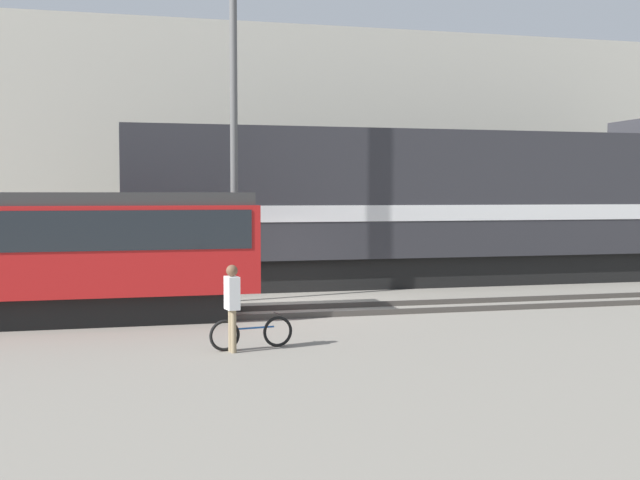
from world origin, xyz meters
name	(u,v)px	position (x,y,z in m)	size (l,w,h in m)	color
ground_plane	(298,305)	(0.00, 0.00, 0.00)	(120.00, 120.00, 0.00)	gray
track_near	(312,310)	(0.00, -1.59, 0.07)	(60.00, 1.51, 0.14)	#47423D
track_far	(271,286)	(0.00, 3.95, 0.07)	(60.00, 1.51, 0.14)	#47423D
building_backdrop	(230,150)	(0.00, 13.28, 4.89)	(39.99, 6.00, 9.78)	beige
freight_locomotive	(441,205)	(5.84, 3.95, 2.65)	(20.74, 3.04, 5.67)	black
streetcar	(26,249)	(-6.82, -1.59, 1.75)	(10.59, 2.54, 3.06)	black
bicycle	(252,333)	(-2.25, -5.85, 0.31)	(1.69, 0.47, 0.67)	black
person	(232,299)	(-2.65, -6.07, 1.02)	(0.27, 0.39, 1.68)	#8C7A5B
utility_pole_center	(234,131)	(-1.56, 1.18, 4.78)	(0.21, 0.21, 9.56)	#595959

